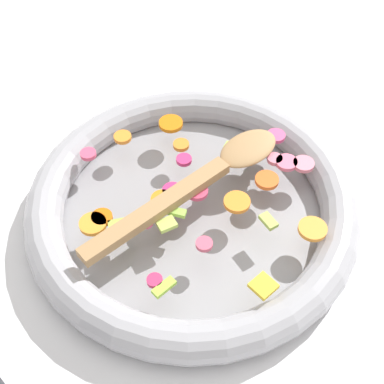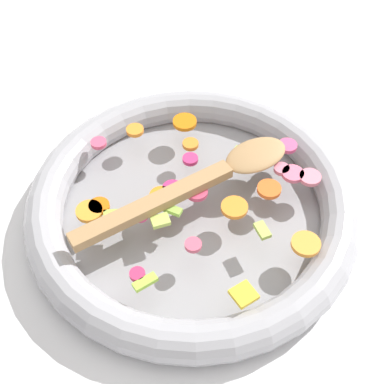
{
  "view_description": "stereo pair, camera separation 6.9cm",
  "coord_description": "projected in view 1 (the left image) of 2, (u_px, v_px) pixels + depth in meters",
  "views": [
    {
      "loc": [
        0.43,
        0.1,
        0.58
      ],
      "look_at": [
        0.0,
        0.0,
        0.05
      ],
      "focal_mm": 50.0,
      "sensor_mm": 36.0,
      "label": 1
    },
    {
      "loc": [
        0.41,
        0.16,
        0.58
      ],
      "look_at": [
        0.0,
        0.0,
        0.05
      ],
      "focal_mm": 50.0,
      "sensor_mm": 36.0,
      "label": 2
    }
  ],
  "objects": [
    {
      "name": "chopped_vegetables",
      "position": [
        205.0,
        189.0,
        0.69
      ],
      "size": [
        0.3,
        0.34,
        0.01
      ],
      "color": "orange",
      "rests_on": "skillet"
    },
    {
      "name": "skillet",
      "position": [
        192.0,
        205.0,
        0.71
      ],
      "size": [
        0.44,
        0.44,
        0.05
      ],
      "color": "gray",
      "rests_on": "ground_plane"
    },
    {
      "name": "wooden_spoon",
      "position": [
        206.0,
        176.0,
        0.69
      ],
      "size": [
        0.28,
        0.22,
        0.01
      ],
      "color": "#A87F51",
      "rests_on": "chopped_vegetables"
    },
    {
      "name": "ground_plane",
      "position": [
        192.0,
        216.0,
        0.73
      ],
      "size": [
        4.0,
        4.0,
        0.0
      ],
      "primitive_type": "plane",
      "color": "silver"
    }
  ]
}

